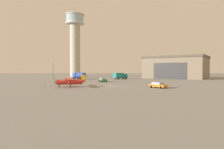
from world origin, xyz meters
TOP-DOWN VIEW (x-y plane):
  - ground_plane at (0.00, 0.00)m, footprint 400.00×400.00m
  - control_tower at (-18.10, 74.08)m, footprint 11.69×11.69m
  - hangar at (35.33, 45.42)m, footprint 35.39×34.01m
  - airplane_red at (-10.93, -2.13)m, footprint 8.09×10.34m
  - truck_box_teal at (6.20, 37.67)m, footprint 6.87×5.46m
  - truck_fuel_tanker_blue at (-12.32, 39.21)m, footprint 6.55×6.83m
  - car_orange at (10.36, -6.55)m, footprint 3.93×4.59m
  - car_green at (-2.09, 18.44)m, footprint 3.02×4.79m
  - light_post_west at (-25.58, 46.17)m, footprint 0.44×0.44m
  - traffic_cone_near_left at (8.28, 5.30)m, footprint 0.36×0.36m
  - traffic_cone_near_right at (-18.24, 1.63)m, footprint 0.36×0.36m

SIDE VIEW (x-z plane):
  - ground_plane at x=0.00m, z-range 0.00..0.00m
  - traffic_cone_near_right at x=-18.24m, z-range 0.00..0.64m
  - traffic_cone_near_left at x=8.28m, z-range 0.00..0.69m
  - car_orange at x=10.36m, z-range 0.06..1.43m
  - car_green at x=-2.09m, z-range 0.06..1.43m
  - airplane_red at x=-10.93m, z-range -0.10..2.94m
  - truck_box_teal at x=6.20m, z-range 0.18..3.00m
  - truck_fuel_tanker_blue at x=-12.32m, z-range 0.20..3.20m
  - light_post_west at x=-25.58m, z-range 0.81..8.80m
  - hangar at x=35.33m, z-range 0.02..11.01m
  - control_tower at x=-18.10m, z-range 1.83..44.62m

